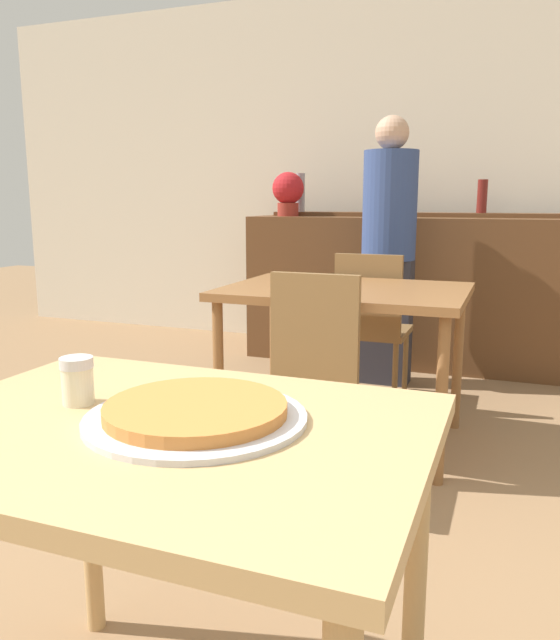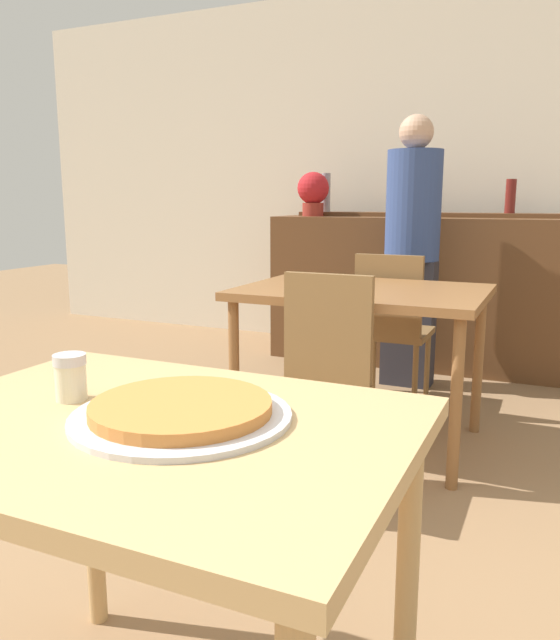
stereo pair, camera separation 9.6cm
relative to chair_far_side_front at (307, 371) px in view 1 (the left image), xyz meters
The scene contains 11 objects.
wall_back 2.88m from the chair_far_side_front, 86.54° to the left, with size 8.00×0.05×2.80m.
dining_table_near 1.38m from the chair_far_side_front, 83.04° to the right, with size 1.00×0.75×0.77m.
dining_table_far 0.61m from the chair_far_side_front, 90.00° to the left, with size 1.15×0.84×0.77m.
bar_counter 2.24m from the chair_far_side_front, 85.75° to the left, with size 2.60×0.56×1.06m.
bar_back_shelf 2.45m from the chair_far_side_front, 85.98° to the left, with size 2.39×0.24×0.32m.
chair_far_side_front is the anchor object (origin of this frame).
chair_far_side_back 1.17m from the chair_far_side_front, 90.00° to the left, with size 0.40×0.40×0.89m.
pizza_tray 1.37m from the chair_far_side_front, 80.56° to the right, with size 0.42×0.42×0.04m.
cheese_shaker 1.36m from the chair_far_side_front, 92.40° to the right, with size 0.07×0.07×0.10m.
person_standing 1.70m from the chair_far_side_front, 90.22° to the left, with size 0.34×0.34×1.70m.
potted_plant 2.47m from the chair_far_side_front, 112.07° to the left, with size 0.24×0.24×0.33m.
Camera 1 is at (0.61, -0.96, 1.19)m, focal length 35.00 mm.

